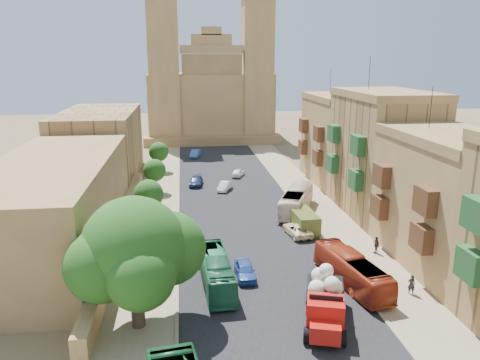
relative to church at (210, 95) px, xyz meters
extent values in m
plane|color=brown|center=(0.00, -78.61, -9.52)|extent=(260.00, 260.00, 0.00)
cube|color=black|center=(0.00, -48.61, -9.51)|extent=(14.00, 140.00, 0.01)
cube|color=#8A785A|center=(9.50, -48.61, -9.51)|extent=(5.00, 140.00, 0.01)
cube|color=#8A785A|center=(-9.50, -48.61, -9.51)|extent=(5.00, 140.00, 0.01)
cube|color=#8A785A|center=(7.00, -48.61, -9.46)|extent=(0.25, 140.00, 0.12)
cube|color=#8A785A|center=(-7.00, -48.61, -9.46)|extent=(0.25, 140.00, 0.12)
cube|color=#205028|center=(11.55, -77.69, -4.96)|extent=(0.90, 2.20, 2.00)
cube|color=#205028|center=(11.55, -77.69, -1.60)|extent=(0.90, 2.20, 2.00)
cube|color=olive|center=(16.00, -67.61, -4.27)|extent=(8.00, 14.00, 10.50)
cube|color=olive|center=(16.00, -67.61, 1.38)|extent=(8.20, 14.00, 0.80)
cylinder|color=black|center=(15.00, -64.81, 3.58)|extent=(0.06, 0.06, 3.60)
cube|color=#4F2E1A|center=(11.55, -71.53, -5.53)|extent=(0.90, 2.20, 2.00)
cube|color=#4F2E1A|center=(11.55, -63.69, -5.53)|extent=(0.90, 2.20, 2.00)
cube|color=#4F2E1A|center=(11.55, -71.53, -2.59)|extent=(0.90, 2.20, 2.00)
cube|color=#4F2E1A|center=(11.55, -63.69, -2.59)|extent=(0.90, 2.20, 2.00)
cube|color=#9D7947|center=(16.00, -53.61, -3.02)|extent=(8.00, 14.00, 13.00)
cube|color=olive|center=(16.00, -53.61, 3.88)|extent=(8.20, 14.00, 0.80)
cylinder|color=black|center=(15.00, -50.81, 6.08)|extent=(0.06, 0.06, 3.60)
cube|color=#205028|center=(11.55, -57.53, -4.58)|extent=(0.90, 2.20, 2.00)
cube|color=#205028|center=(11.55, -49.69, -4.58)|extent=(0.90, 2.20, 2.00)
cube|color=#205028|center=(11.55, -57.53, -0.94)|extent=(0.90, 2.20, 2.00)
cube|color=#205028|center=(11.55, -49.69, -0.94)|extent=(0.90, 2.20, 2.00)
cube|color=olive|center=(16.00, -39.61, -3.77)|extent=(8.00, 14.00, 11.50)
cube|color=olive|center=(16.00, -39.61, 2.38)|extent=(8.20, 14.00, 0.80)
cylinder|color=black|center=(15.00, -36.81, 4.58)|extent=(0.06, 0.06, 3.60)
cube|color=#4F2E1A|center=(11.55, -43.53, -5.15)|extent=(0.90, 2.20, 2.00)
cube|color=#4F2E1A|center=(11.55, -35.69, -5.15)|extent=(0.90, 2.20, 2.00)
cube|color=#4F2E1A|center=(11.55, -43.53, -1.93)|extent=(0.90, 2.20, 2.00)
cube|color=#4F2E1A|center=(11.55, -35.69, -1.93)|extent=(0.90, 2.20, 2.00)
cube|color=olive|center=(-12.50, -58.61, -8.62)|extent=(1.00, 40.00, 1.80)
cube|color=olive|center=(-18.00, -60.61, -5.32)|extent=(10.00, 28.00, 8.40)
cube|color=#9D7947|center=(-18.00, -34.61, -4.52)|extent=(10.00, 22.00, 10.00)
cube|color=olive|center=(0.00, 2.39, -2.52)|extent=(26.00, 20.00, 14.00)
cube|color=olive|center=(0.00, -8.11, -8.62)|extent=(28.00, 4.00, 1.80)
cube|color=olive|center=(0.00, -6.41, 0.48)|extent=(12.00, 2.00, 16.00)
cube|color=olive|center=(0.00, -6.41, 9.38)|extent=(12.60, 2.40, 1.60)
cube|color=olive|center=(0.00, -6.41, 11.08)|extent=(8.00, 2.00, 2.40)
cube|color=olive|center=(0.00, -6.41, 12.88)|extent=(4.00, 2.00, 1.60)
cube|color=olive|center=(-9.50, -5.11, 4.98)|extent=(6.00, 6.00, 29.00)
cube|color=olive|center=(9.50, -5.11, 4.98)|extent=(6.00, 6.00, 29.00)
cylinder|color=#3C2A1E|center=(-9.50, -74.61, -7.83)|extent=(0.89, 0.89, 3.38)
sphere|color=#174111|center=(-9.50, -74.61, -4.01)|extent=(6.75, 6.75, 6.75)
sphere|color=#174111|center=(-7.37, -73.55, -4.54)|extent=(4.98, 4.98, 4.98)
sphere|color=#174111|center=(-11.45, -75.41, -4.72)|extent=(4.62, 4.62, 4.62)
sphere|color=#174111|center=(-8.97, -76.75, -4.89)|extent=(4.26, 4.26, 4.26)
sphere|color=#174111|center=(-10.48, -72.66, -3.30)|extent=(3.91, 3.91, 3.91)
cylinder|color=#3C2A1E|center=(-10.00, -66.61, -8.58)|extent=(0.44, 0.44, 1.87)
sphere|color=#174111|center=(-10.00, -66.61, -6.69)|extent=(2.72, 2.72, 2.72)
cylinder|color=#3C2A1E|center=(-10.00, -54.61, -8.43)|extent=(0.44, 0.44, 2.17)
sphere|color=#174111|center=(-10.00, -54.61, -6.24)|extent=(3.16, 3.16, 3.16)
cylinder|color=#3C2A1E|center=(-10.00, -42.61, -8.50)|extent=(0.44, 0.44, 2.02)
sphere|color=#174111|center=(-10.00, -42.61, -6.46)|extent=(2.94, 2.94, 2.94)
cylinder|color=#3C2A1E|center=(-10.00, -30.61, -8.47)|extent=(0.44, 0.44, 2.09)
sphere|color=#174111|center=(-10.00, -30.61, -6.36)|extent=(3.04, 3.04, 3.04)
cube|color=red|center=(3.15, -74.71, -8.13)|extent=(3.48, 4.53, 1.00)
cube|color=black|center=(3.15, -74.71, -7.57)|extent=(3.55, 4.60, 0.13)
cube|color=red|center=(2.42, -77.16, -8.02)|extent=(2.77, 2.48, 2.00)
cube|color=red|center=(2.03, -78.43, -8.46)|extent=(2.19, 1.82, 1.11)
cube|color=black|center=(2.42, -77.16, -7.24)|extent=(2.05, 0.71, 1.00)
cylinder|color=black|center=(1.07, -77.80, -9.02)|extent=(0.66, 1.07, 1.00)
cylinder|color=black|center=(3.19, -78.43, -9.02)|extent=(0.66, 1.07, 1.00)
cylinder|color=black|center=(2.46, -73.12, -9.02)|extent=(0.66, 1.07, 1.00)
cylinder|color=black|center=(4.59, -73.75, -9.02)|extent=(0.66, 1.07, 1.00)
sphere|color=beige|center=(2.42, -75.19, -7.30)|extent=(1.22, 1.22, 1.22)
sphere|color=beige|center=(3.58, -75.19, -7.30)|extent=(1.22, 1.22, 1.22)
sphere|color=beige|center=(3.34, -74.07, -7.30)|extent=(1.22, 1.22, 1.22)
sphere|color=beige|center=(2.75, -74.48, -6.69)|extent=(1.11, 1.11, 1.11)
sphere|color=beige|center=(3.23, -75.78, -6.74)|extent=(1.11, 1.11, 1.11)
sphere|color=beige|center=(3.11, -74.82, -6.19)|extent=(1.00, 1.00, 1.00)
cube|color=#4B541F|center=(5.86, -58.61, -8.52)|extent=(2.35, 4.93, 1.99)
cylinder|color=black|center=(5.00, -60.34, -9.12)|extent=(0.36, 0.81, 0.80)
cylinder|color=black|center=(6.89, -60.24, -9.12)|extent=(0.36, 0.81, 0.80)
cylinder|color=black|center=(4.82, -56.99, -9.12)|extent=(0.36, 0.81, 0.80)
cylinder|color=black|center=(6.71, -56.89, -9.12)|extent=(0.36, 0.81, 0.80)
imported|color=#216844|center=(-4.00, -69.59, -8.29)|extent=(2.54, 8.88, 2.45)
imported|color=#A63317|center=(6.50, -70.83, -8.27)|extent=(3.73, 9.15, 2.48)
imported|color=#FBE0C5|center=(6.50, -52.75, -8.12)|extent=(6.21, 10.10, 2.79)
imported|color=#2E4EA2|center=(-1.57, -68.52, -8.88)|extent=(1.54, 3.77, 1.28)
imported|color=silver|center=(-0.86, -42.67, -8.93)|extent=(2.44, 3.75, 1.17)
imported|color=#FFE9B3|center=(4.88, -59.84, -8.92)|extent=(2.57, 4.53, 1.19)
imported|color=#152546|center=(-4.57, -39.68, -8.90)|extent=(2.20, 4.42, 1.23)
imported|color=white|center=(1.84, -35.28, -8.93)|extent=(2.57, 3.71, 1.17)
imported|color=#3A6FB8|center=(-4.11, -20.32, -8.86)|extent=(2.12, 4.14, 1.30)
imported|color=black|center=(10.47, -72.73, -8.74)|extent=(0.61, 0.44, 1.56)
imported|color=#313132|center=(10.89, -65.15, -8.71)|extent=(0.53, 0.99, 1.61)
camera|label=1|loc=(-6.22, -102.82, 7.69)|focal=35.00mm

